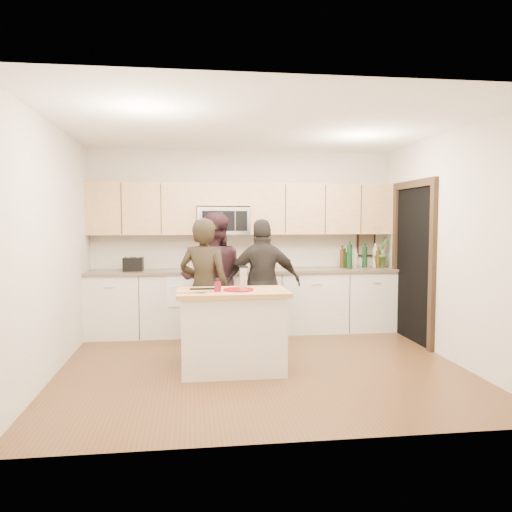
{
  "coord_description": "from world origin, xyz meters",
  "views": [
    {
      "loc": [
        -0.79,
        -5.55,
        1.66
      ],
      "look_at": [
        -0.01,
        0.35,
        1.23
      ],
      "focal_mm": 35.0,
      "sensor_mm": 36.0,
      "label": 1
    }
  ],
  "objects": [
    {
      "name": "floor",
      "position": [
        0.0,
        0.0,
        0.0
      ],
      "size": [
        4.5,
        4.5,
        0.0
      ],
      "primitive_type": "plane",
      "color": "brown",
      "rests_on": "ground"
    },
    {
      "name": "room_shell",
      "position": [
        0.0,
        0.0,
        1.73
      ],
      "size": [
        4.52,
        4.02,
        2.71
      ],
      "color": "beige",
      "rests_on": "ground"
    },
    {
      "name": "back_cabinetry",
      "position": [
        0.0,
        1.69,
        0.47
      ],
      "size": [
        4.5,
        0.66,
        0.94
      ],
      "color": "beige",
      "rests_on": "ground"
    },
    {
      "name": "upper_cabinetry",
      "position": [
        0.03,
        1.83,
        1.84
      ],
      "size": [
        4.5,
        0.33,
        0.75
      ],
      "color": "tan",
      "rests_on": "ground"
    },
    {
      "name": "microwave",
      "position": [
        -0.31,
        1.8,
        1.65
      ],
      "size": [
        0.76,
        0.41,
        0.4
      ],
      "color": "silver",
      "rests_on": "ground"
    },
    {
      "name": "doorway",
      "position": [
        2.23,
        0.9,
        1.16
      ],
      "size": [
        0.06,
        1.25,
        2.2
      ],
      "color": "black",
      "rests_on": "ground"
    },
    {
      "name": "framed_picture",
      "position": [
        1.95,
        1.98,
        1.28
      ],
      "size": [
        0.3,
        0.03,
        0.38
      ],
      "color": "black",
      "rests_on": "ground"
    },
    {
      "name": "dish_towel",
      "position": [
        -0.95,
        1.5,
        0.8
      ],
      "size": [
        0.34,
        0.6,
        0.48
      ],
      "color": "white",
      "rests_on": "ground"
    },
    {
      "name": "island",
      "position": [
        -0.34,
        -0.19,
        0.45
      ],
      "size": [
        1.2,
        0.7,
        0.9
      ],
      "rotation": [
        0.0,
        0.0,
        0.0
      ],
      "color": "beige",
      "rests_on": "ground"
    },
    {
      "name": "red_plate",
      "position": [
        -0.28,
        -0.21,
        0.91
      ],
      "size": [
        0.33,
        0.33,
        0.02
      ],
      "primitive_type": "cylinder",
      "color": "maroon",
      "rests_on": "island"
    },
    {
      "name": "box_grater",
      "position": [
        -0.22,
        -0.16,
        1.04
      ],
      "size": [
        0.09,
        0.05,
        0.24
      ],
      "color": "silver",
      "rests_on": "red_plate"
    },
    {
      "name": "drink_glass",
      "position": [
        -0.51,
        -0.27,
        0.95
      ],
      "size": [
        0.07,
        0.07,
        0.11
      ],
      "primitive_type": "cylinder",
      "color": "maroon",
      "rests_on": "island"
    },
    {
      "name": "cutting_board",
      "position": [
        -0.79,
        -0.29,
        0.91
      ],
      "size": [
        0.29,
        0.2,
        0.02
      ],
      "primitive_type": "cube",
      "rotation": [
        0.0,
        0.0,
        0.0
      ],
      "color": "#AE7948",
      "rests_on": "island"
    },
    {
      "name": "tongs",
      "position": [
        -0.66,
        -0.22,
        0.93
      ],
      "size": [
        0.3,
        0.03,
        0.02
      ],
      "primitive_type": "cube",
      "rotation": [
        0.0,
        0.0,
        0.0
      ],
      "color": "black",
      "rests_on": "cutting_board"
    },
    {
      "name": "knife",
      "position": [
        -0.64,
        -0.39,
        0.92
      ],
      "size": [
        0.19,
        0.02,
        0.01
      ],
      "primitive_type": "cube",
      "rotation": [
        0.0,
        0.0,
        0.0
      ],
      "color": "silver",
      "rests_on": "cutting_board"
    },
    {
      "name": "toaster",
      "position": [
        -1.6,
        1.67,
        1.04
      ],
      "size": [
        0.27,
        0.23,
        0.2
      ],
      "color": "black",
      "rests_on": "back_cabinetry"
    },
    {
      "name": "bottle_cluster",
      "position": [
        1.75,
        1.7,
        1.12
      ],
      "size": [
        0.62,
        0.28,
        0.42
      ],
      "color": "black",
      "rests_on": "back_cabinetry"
    },
    {
      "name": "orchid",
      "position": [
        2.1,
        1.72,
        1.17
      ],
      "size": [
        0.32,
        0.32,
        0.46
      ],
      "primitive_type": "imported",
      "rotation": [
        0.0,
        0.0,
        0.79
      ],
      "color": "#376C2B",
      "rests_on": "back_cabinetry"
    },
    {
      "name": "woman_left",
      "position": [
        -0.63,
        0.36,
        0.84
      ],
      "size": [
        0.72,
        0.6,
        1.69
      ],
      "primitive_type": "imported",
      "rotation": [
        0.0,
        0.0,
        2.78
      ],
      "color": "black",
      "rests_on": "ground"
    },
    {
      "name": "woman_center",
      "position": [
        -0.5,
        1.04,
        0.88
      ],
      "size": [
        0.87,
        0.68,
        1.77
      ],
      "primitive_type": "imported",
      "rotation": [
        0.0,
        0.0,
        3.16
      ],
      "color": "black",
      "rests_on": "ground"
    },
    {
      "name": "woman_right",
      "position": [
        0.14,
        0.8,
        0.84
      ],
      "size": [
        0.99,
        0.42,
        1.68
      ],
      "primitive_type": "imported",
      "rotation": [
        0.0,
        0.0,
        3.16
      ],
      "color": "black",
      "rests_on": "ground"
    }
  ]
}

